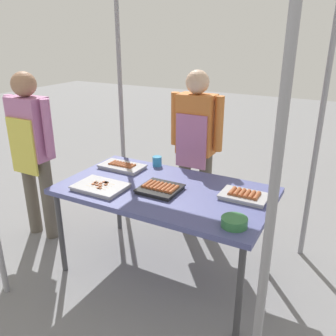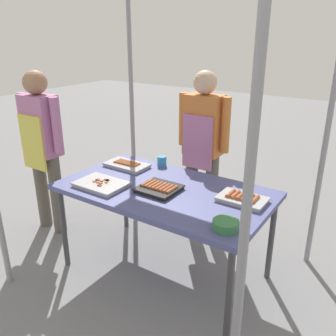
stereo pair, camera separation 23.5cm
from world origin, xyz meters
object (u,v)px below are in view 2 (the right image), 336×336
at_px(tray_grilled_sausages, 242,199).
at_px(customer_nearby, 42,141).
at_px(drink_cup_near_edge, 162,161).
at_px(condiment_bowl, 226,225).
at_px(tray_meat_skewers, 101,184).
at_px(tray_pork_links, 159,188).
at_px(vendor_woman, 203,141).
at_px(tray_spring_rolls, 127,165).
at_px(stall_table, 164,195).

height_order(tray_grilled_sausages, customer_nearby, customer_nearby).
bearing_deg(drink_cup_near_edge, tray_grilled_sausages, -17.68).
distance_m(tray_grilled_sausages, condiment_bowl, 0.41).
distance_m(tray_meat_skewers, customer_nearby, 0.94).
relative_size(drink_cup_near_edge, customer_nearby, 0.06).
height_order(tray_pork_links, customer_nearby, customer_nearby).
bearing_deg(vendor_woman, tray_spring_rolls, 54.08).
xyz_separation_m(tray_grilled_sausages, condiment_bowl, (0.06, -0.41, 0.01)).
bearing_deg(tray_meat_skewers, tray_spring_rolls, 103.72).
bearing_deg(customer_nearby, vendor_woman, 34.37).
relative_size(tray_pork_links, vendor_woman, 0.19).
bearing_deg(condiment_bowl, stall_table, 155.71).
height_order(tray_grilled_sausages, condiment_bowl, condiment_bowl).
relative_size(stall_table, tray_grilled_sausages, 4.79).
distance_m(stall_table, tray_pork_links, 0.10).
distance_m(tray_grilled_sausages, customer_nearby, 1.93).
distance_m(stall_table, drink_cup_near_edge, 0.50).
bearing_deg(tray_spring_rolls, stall_table, -20.27).
bearing_deg(customer_nearby, tray_pork_links, -0.32).
bearing_deg(tray_spring_rolls, tray_grilled_sausages, -4.12).
height_order(stall_table, tray_meat_skewers, tray_meat_skewers).
height_order(tray_meat_skewers, drink_cup_near_edge, drink_cup_near_edge).
height_order(stall_table, tray_pork_links, tray_pork_links).
xyz_separation_m(drink_cup_near_edge, customer_nearby, (-1.04, -0.45, 0.12)).
xyz_separation_m(tray_pork_links, vendor_woman, (-0.10, 0.85, 0.14)).
height_order(tray_pork_links, condiment_bowl, condiment_bowl).
bearing_deg(vendor_woman, stall_table, 97.47).
height_order(stall_table, customer_nearby, customer_nearby).
relative_size(stall_table, vendor_woman, 1.03).
relative_size(tray_spring_rolls, customer_nearby, 0.25).
xyz_separation_m(tray_meat_skewers, condiment_bowl, (1.07, -0.05, 0.01)).
distance_m(stall_table, condiment_bowl, 0.71).
bearing_deg(tray_grilled_sausages, tray_meat_skewers, -160.68).
bearing_deg(condiment_bowl, customer_nearby, 173.11).
height_order(tray_meat_skewers, customer_nearby, customer_nearby).
bearing_deg(tray_grilled_sausages, stall_table, -168.64).
bearing_deg(vendor_woman, tray_grilled_sausages, 135.48).
height_order(stall_table, tray_grilled_sausages, tray_grilled_sausages).
bearing_deg(customer_nearby, condiment_bowl, -6.89).
height_order(vendor_woman, customer_nearby, customer_nearby).
xyz_separation_m(stall_table, tray_grilled_sausages, (0.58, 0.12, 0.07)).
relative_size(tray_meat_skewers, condiment_bowl, 2.36).
distance_m(tray_meat_skewers, tray_spring_rolls, 0.45).
height_order(tray_pork_links, drink_cup_near_edge, drink_cup_near_edge).
xyz_separation_m(condiment_bowl, drink_cup_near_edge, (-0.94, 0.69, 0.01)).
bearing_deg(tray_grilled_sausages, drink_cup_near_edge, 162.32).
distance_m(tray_grilled_sausages, tray_pork_links, 0.62).
height_order(tray_meat_skewers, tray_spring_rolls, tray_spring_rolls).
bearing_deg(drink_cup_near_edge, condiment_bowl, -36.14).
distance_m(tray_spring_rolls, vendor_woman, 0.75).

